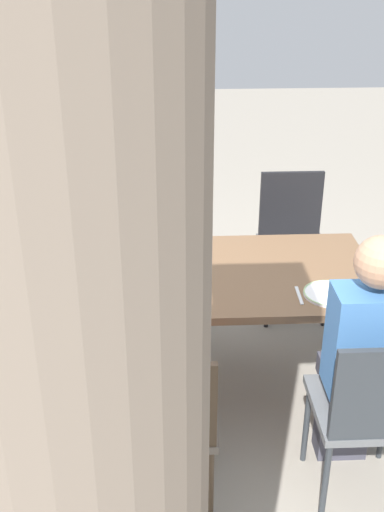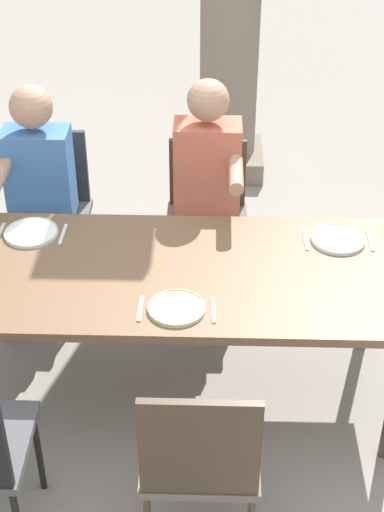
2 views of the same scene
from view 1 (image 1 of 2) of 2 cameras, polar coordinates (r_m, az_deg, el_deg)
The scene contains 17 objects.
ground_plane at distance 3.73m, azimuth -0.74°, elevation -11.58°, with size 16.00×16.00×0.00m, color gray.
dining_table at distance 3.36m, azimuth -0.81°, elevation -2.49°, with size 2.03×0.90×0.74m.
chair_west_north at distance 2.84m, azimuth 15.72°, elevation -13.00°, with size 0.44×0.44×0.92m.
chair_west_south at distance 4.28m, azimuth 8.99°, elevation 1.94°, with size 0.44×0.44×0.94m.
chair_mid_north at distance 2.73m, azimuth -2.53°, elevation -14.32°, with size 0.44×0.44×0.88m.
chair_mid_south at distance 4.20m, azimuth -2.73°, elevation 1.65°, with size 0.44×0.44×0.93m.
diner_woman_green at distance 2.90m, azimuth 15.06°, elevation -8.39°, with size 0.35×0.50×1.28m.
diner_man_white at distance 2.76m, azimuth -2.70°, elevation -8.94°, with size 0.35×0.49×1.32m.
plate_0 at distance 3.19m, azimuth 12.22°, elevation -3.32°, with size 0.26×0.26×0.02m.
fork_0 at distance 3.24m, azimuth 14.79°, elevation -3.31°, with size 0.02×0.17×0.01m, color silver.
spoon_0 at distance 3.16m, azimuth 9.58°, elevation -3.50°, with size 0.02×0.17×0.01m, color silver.
plate_1 at distance 3.57m, azimuth -0.99°, elevation 0.72°, with size 0.24×0.24×0.02m.
fork_1 at distance 3.58m, azimuth 1.41°, elevation 0.69°, with size 0.02×0.17×0.01m, color silver.
spoon_1 at distance 3.57m, azimuth -3.40°, elevation 0.59°, with size 0.02×0.17×0.01m, color silver.
plate_2 at distance 3.16m, azimuth -13.95°, elevation -3.79°, with size 0.25×0.25×0.02m.
fork_2 at distance 3.14m, azimuth -11.25°, elevation -3.86°, with size 0.02×0.17×0.01m, color silver.
spoon_2 at distance 3.20m, azimuth -16.57°, elevation -3.90°, with size 0.02×0.17×0.01m, color silver.
Camera 1 is at (0.09, 2.93, 2.31)m, focal length 44.61 mm.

